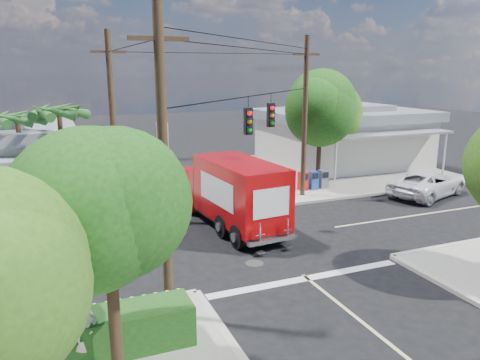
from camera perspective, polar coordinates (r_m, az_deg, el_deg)
ground at (r=20.63m, az=2.12°, el=-7.16°), size 120.00×120.00×0.00m
sidewalk_ne at (r=34.89m, az=11.09°, el=1.30°), size 14.12×14.12×0.14m
sidewalk_nw at (r=29.49m, az=-27.11°, el=-2.17°), size 14.12×14.12×0.14m
road_markings at (r=19.39m, az=3.93°, el=-8.55°), size 32.00×32.00×0.01m
building_ne at (r=36.29m, az=12.47°, el=5.31°), size 11.80×10.20×4.50m
radio_tower at (r=38.56m, az=-9.64°, el=10.85°), size 0.80×0.80×17.00m
tree_sw_front at (r=10.50m, az=-15.85°, el=-3.23°), size 3.88×3.78×6.03m
tree_ne_front at (r=28.80m, az=9.85°, el=8.29°), size 4.21×4.14×6.66m
tree_ne_back at (r=32.10m, az=11.70°, el=7.68°), size 3.77×3.66×5.82m
palm_nw_front at (r=25.18m, az=-21.19°, el=7.50°), size 3.01×3.08×5.59m
palm_nw_back at (r=26.74m, az=-25.51°, el=6.60°), size 3.01×3.08×5.19m
utility_poles at (r=20.39m, az=-3.72°, el=6.14°), size 12.00×10.68×9.00m
picket_fence at (r=13.66m, az=-19.34°, el=-16.13°), size 5.94×0.06×1.00m
hedge_sw at (r=12.96m, az=-20.05°, el=-17.87°), size 6.20×1.20×1.10m
vending_boxes at (r=28.61m, az=8.90°, el=0.01°), size 1.90×0.50×1.10m
delivery_truck at (r=21.64m, az=-0.85°, el=-1.58°), size 3.02×7.67×3.24m
parked_car at (r=29.27m, az=21.87°, el=-0.37°), size 5.98×4.16×1.52m
pedestrian at (r=12.41m, az=-18.25°, el=-17.35°), size 0.78×0.73×1.79m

